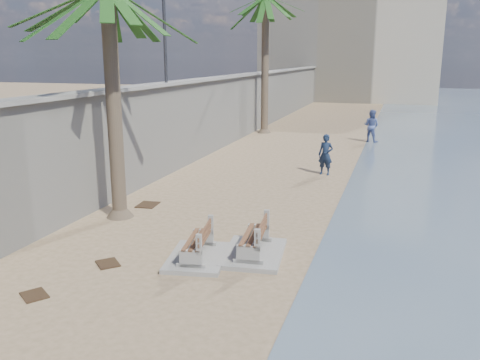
# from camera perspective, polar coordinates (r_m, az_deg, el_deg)

# --- Properties ---
(ground_plane) EXTENTS (140.00, 140.00, 0.00)m
(ground_plane) POSITION_cam_1_polar(r_m,az_deg,el_deg) (8.64, -11.56, -18.81)
(ground_plane) COLOR #94795B
(seawall) EXTENTS (0.45, 70.00, 3.50)m
(seawall) POSITION_cam_1_polar(r_m,az_deg,el_deg) (27.91, -1.14, 7.85)
(seawall) COLOR gray
(seawall) RESTS_ON ground_plane
(wall_cap) EXTENTS (0.80, 70.00, 0.12)m
(wall_cap) POSITION_cam_1_polar(r_m,az_deg,el_deg) (27.78, -1.16, 11.55)
(wall_cap) COLOR gray
(wall_cap) RESTS_ON seawall
(end_building) EXTENTS (18.00, 12.00, 14.00)m
(end_building) POSITION_cam_1_polar(r_m,az_deg,el_deg) (58.62, 12.46, 15.77)
(end_building) COLOR #B7AA93
(end_building) RESTS_ON ground_plane
(bench_near) EXTENTS (1.59, 2.15, 0.84)m
(bench_near) POSITION_cam_1_polar(r_m,az_deg,el_deg) (12.07, 1.55, -6.85)
(bench_near) COLOR gray
(bench_near) RESTS_ON ground_plane
(bench_far) EXTENTS (1.59, 2.08, 0.79)m
(bench_far) POSITION_cam_1_polar(r_m,az_deg,el_deg) (11.89, -4.81, -7.33)
(bench_far) COLOR gray
(bench_far) RESTS_ON ground_plane
(palm_back) EXTENTS (5.00, 5.00, 8.84)m
(palm_back) POSITION_cam_1_polar(r_m,az_deg,el_deg) (31.40, 2.91, 19.56)
(palm_back) COLOR brown
(palm_back) RESTS_ON ground_plane
(streetlight) EXTENTS (0.28, 0.28, 5.12)m
(streetlight) POSITION_cam_1_polar(r_m,az_deg,el_deg) (20.41, -8.58, 19.32)
(streetlight) COLOR #2D2D33
(streetlight) RESTS_ON wall_cap
(person_a) EXTENTS (0.75, 0.58, 1.86)m
(person_a) POSITION_cam_1_polar(r_m,az_deg,el_deg) (20.40, 9.60, 3.15)
(person_a) COLOR #15223A
(person_a) RESTS_ON ground_plane
(person_b) EXTENTS (1.14, 1.02, 1.96)m
(person_b) POSITION_cam_1_polar(r_m,az_deg,el_deg) (28.94, 14.54, 6.10)
(person_b) COLOR #485895
(person_b) RESTS_ON ground_plane
(debris_b) EXTENTS (0.71, 0.68, 0.03)m
(debris_b) POSITION_cam_1_polar(r_m,az_deg,el_deg) (11.06, -22.09, -11.89)
(debris_b) COLOR #382616
(debris_b) RESTS_ON ground_plane
(debris_c) EXTENTS (0.65, 0.78, 0.03)m
(debris_c) POSITION_cam_1_polar(r_m,az_deg,el_deg) (16.41, -10.32, -2.75)
(debris_c) COLOR #382616
(debris_c) RESTS_ON ground_plane
(debris_d) EXTENTS (0.72, 0.72, 0.03)m
(debris_d) POSITION_cam_1_polar(r_m,az_deg,el_deg) (12.09, -14.62, -9.06)
(debris_d) COLOR #382616
(debris_d) RESTS_ON ground_plane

